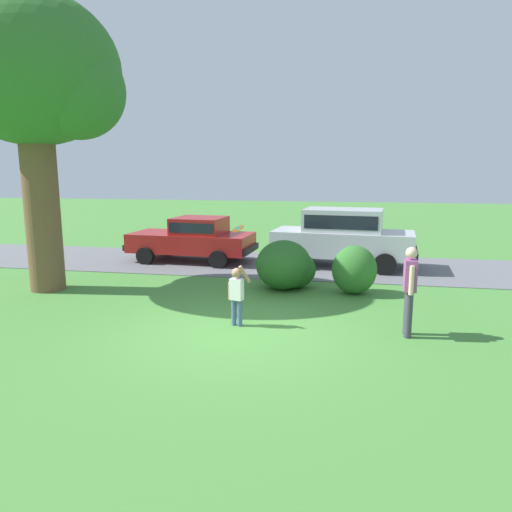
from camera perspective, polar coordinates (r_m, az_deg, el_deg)
ground_plane at (r=9.36m, az=-2.68°, el=-9.30°), size 80.00×80.00×0.00m
driveway_strip at (r=15.85m, az=3.04°, el=-1.07°), size 28.00×4.40×0.02m
oak_tree_large at (r=13.67m, az=-25.02°, el=18.81°), size 4.58×4.38×7.49m
shrub_near_tree at (r=12.63m, az=3.77°, el=-1.22°), size 1.59×1.72×1.32m
shrub_centre_left at (r=12.33m, az=11.87°, el=-1.65°), size 1.15×1.03×1.26m
parked_sedan at (r=16.46m, az=-7.55°, el=2.24°), size 4.50×2.30×1.56m
parked_suv at (r=15.63m, az=10.50°, el=2.57°), size 4.85×2.44×1.92m
child_thrower at (r=9.57m, az=-2.36°, el=-4.38°), size 0.47×0.22×1.29m
frisbee at (r=10.45m, az=-2.22°, el=3.33°), size 0.30×0.28×0.19m
adult_onlooker at (r=9.37m, az=18.18°, el=-3.54°), size 0.22×0.53×1.74m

